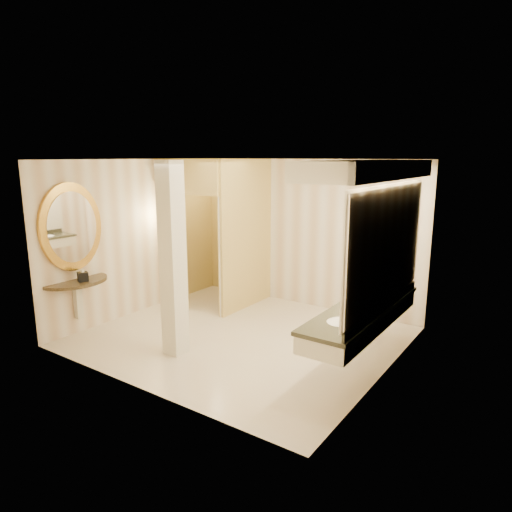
{
  "coord_description": "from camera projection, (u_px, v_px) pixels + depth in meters",
  "views": [
    {
      "loc": [
        3.97,
        -5.36,
        2.75
      ],
      "look_at": [
        0.14,
        0.2,
        1.27
      ],
      "focal_mm": 32.0,
      "sensor_mm": 36.0,
      "label": 1
    }
  ],
  "objects": [
    {
      "name": "toilet_closet",
      "position": [
        223.0,
        234.0,
        8.2
      ],
      "size": [
        1.5,
        1.55,
        2.7
      ],
      "color": "#F1DB7E",
      "rests_on": "floor"
    },
    {
      "name": "soap_bottle_c",
      "position": [
        361.0,
        293.0,
        6.0
      ],
      "size": [
        0.09,
        0.09,
        0.21
      ],
      "primitive_type": "imported",
      "rotation": [
        0.0,
        0.0,
        -0.09
      ],
      "color": "#C6B28C",
      "rests_on": "vanity"
    },
    {
      "name": "pillar",
      "position": [
        173.0,
        261.0,
        6.24
      ],
      "size": [
        0.27,
        0.27,
        2.7
      ],
      "primitive_type": "cube",
      "color": "silver",
      "rests_on": "floor"
    },
    {
      "name": "floor",
      "position": [
        241.0,
        336.0,
        7.1
      ],
      "size": [
        4.5,
        4.5,
        0.0
      ],
      "primitive_type": "plane",
      "color": "beige",
      "rests_on": "ground"
    },
    {
      "name": "wall_sconce",
      "position": [
        168.0,
        214.0,
        8.14
      ],
      "size": [
        0.14,
        0.14,
        0.42
      ],
      "color": "#BC823C",
      "rests_on": "toilet_closet"
    },
    {
      "name": "soap_bottle_b",
      "position": [
        358.0,
        301.0,
        5.81
      ],
      "size": [
        0.12,
        0.12,
        0.12
      ],
      "primitive_type": "imported",
      "rotation": [
        0.0,
        0.0,
        -0.32
      ],
      "color": "silver",
      "rests_on": "vanity"
    },
    {
      "name": "soap_bottle_a",
      "position": [
        359.0,
        303.0,
        5.72
      ],
      "size": [
        0.08,
        0.08,
        0.13
      ],
      "primitive_type": "imported",
      "rotation": [
        0.0,
        0.0,
        -0.42
      ],
      "color": "beige",
      "rests_on": "vanity"
    },
    {
      "name": "ceiling",
      "position": [
        240.0,
        160.0,
        6.52
      ],
      "size": [
        4.5,
        4.5,
        0.0
      ],
      "primitive_type": "plane",
      "rotation": [
        3.14,
        0.0,
        0.0
      ],
      "color": "silver",
      "rests_on": "wall_back"
    },
    {
      "name": "wall_left",
      "position": [
        138.0,
        237.0,
        8.05
      ],
      "size": [
        0.02,
        4.0,
        2.7
      ],
      "primitive_type": "cube",
      "color": "white",
      "rests_on": "floor"
    },
    {
      "name": "wall_right",
      "position": [
        389.0,
        273.0,
        5.56
      ],
      "size": [
        0.02,
        4.0,
        2.7
      ],
      "primitive_type": "cube",
      "color": "white",
      "rests_on": "floor"
    },
    {
      "name": "console_shelf",
      "position": [
        73.0,
        250.0,
        6.97
      ],
      "size": [
        1.04,
        1.04,
        1.97
      ],
      "color": "black",
      "rests_on": "floor"
    },
    {
      "name": "wall_front",
      "position": [
        137.0,
        281.0,
        5.2
      ],
      "size": [
        4.5,
        0.02,
        2.7
      ],
      "primitive_type": "cube",
      "color": "white",
      "rests_on": "floor"
    },
    {
      "name": "tissue_box",
      "position": [
        83.0,
        277.0,
        6.97
      ],
      "size": [
        0.19,
        0.19,
        0.14
      ],
      "primitive_type": "cube",
      "rotation": [
        0.0,
        0.0,
        -0.4
      ],
      "color": "black",
      "rests_on": "console_shelf"
    },
    {
      "name": "toilet",
      "position": [
        246.0,
        278.0,
        9.01
      ],
      "size": [
        0.53,
        0.8,
        0.76
      ],
      "primitive_type": "imported",
      "rotation": [
        0.0,
        0.0,
        3.0
      ],
      "color": "white",
      "rests_on": "floor"
    },
    {
      "name": "vanity",
      "position": [
        368.0,
        249.0,
        5.64
      ],
      "size": [
        0.75,
        2.71,
        2.09
      ],
      "color": "silver",
      "rests_on": "floor"
    },
    {
      "name": "wall_back",
      "position": [
        305.0,
        233.0,
        8.42
      ],
      "size": [
        4.5,
        0.02,
        2.7
      ],
      "primitive_type": "cube",
      "color": "white",
      "rests_on": "floor"
    }
  ]
}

